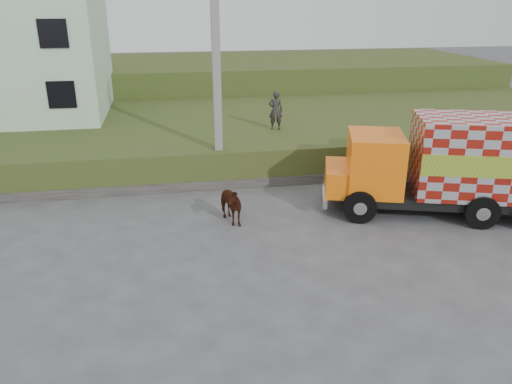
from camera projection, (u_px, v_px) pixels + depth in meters
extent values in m
plane|color=#474749|center=(266.00, 231.00, 16.28)|extent=(120.00, 120.00, 0.00)
cube|color=#2F541C|center=(227.00, 133.00, 25.18)|extent=(40.00, 12.00, 1.50)
cube|color=#2F541C|center=(207.00, 82.00, 35.92)|extent=(40.00, 12.00, 3.00)
cube|color=#595651|center=(196.00, 185.00, 19.73)|extent=(16.00, 0.50, 0.40)
cube|color=gray|center=(217.00, 86.00, 18.89)|extent=(0.30, 0.30, 8.00)
cube|color=black|center=(442.00, 195.00, 17.48)|extent=(7.22, 4.11, 0.35)
cube|color=orange|center=(375.00, 162.00, 17.33)|extent=(2.41, 2.75, 2.02)
cube|color=orange|center=(340.00, 178.00, 17.68)|extent=(1.58, 2.32, 0.91)
cube|color=silver|center=(485.00, 156.00, 16.82)|extent=(5.15, 3.66, 2.63)
cube|color=yellow|center=(497.00, 168.00, 15.68)|extent=(4.46, 1.38, 0.71)
cube|color=yellow|center=(474.00, 146.00, 17.96)|extent=(4.46, 1.38, 0.71)
cube|color=silver|center=(325.00, 193.00, 17.95)|extent=(0.81, 2.27, 0.30)
cylinder|color=black|center=(360.00, 207.00, 16.75)|extent=(1.17, 0.66, 1.11)
cylinder|color=black|center=(355.00, 183.00, 18.90)|extent=(1.17, 0.66, 1.11)
cylinder|color=black|center=(482.00, 212.00, 16.33)|extent=(1.17, 0.66, 1.11)
cylinder|color=black|center=(463.00, 187.00, 18.48)|extent=(1.17, 0.66, 1.11)
cylinder|color=black|center=(508.00, 189.00, 18.31)|extent=(1.17, 0.66, 1.11)
imported|color=black|center=(228.00, 204.00, 16.70)|extent=(1.21, 1.73, 1.34)
imported|color=#33302D|center=(276.00, 110.00, 22.51)|extent=(0.72, 0.55, 1.76)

